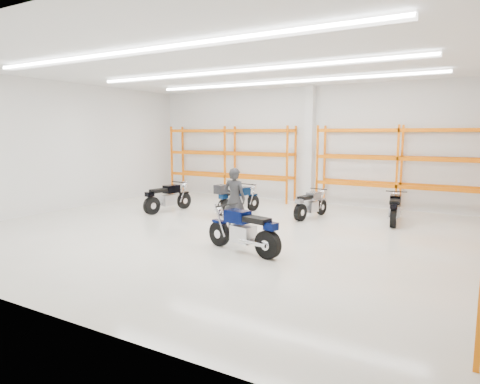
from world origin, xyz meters
The scene contains 11 objects.
ground centered at (0.00, 0.00, 0.00)m, with size 14.00×14.00×0.00m, color beige.
room_shell centered at (0.00, 0.03, 3.28)m, with size 14.02×12.02×4.51m.
motorcycle_main centered at (1.36, -1.58, 0.50)m, with size 2.13×0.86×1.06m.
motorcycle_back_a centered at (-3.54, 1.49, 0.47)m, with size 0.76×2.05×1.01m.
motorcycle_back_b centered at (-1.22, 2.31, 0.51)m, with size 0.79×2.07×1.07m.
motorcycle_back_c centered at (1.17, 2.95, 0.43)m, with size 0.68×1.85×0.91m.
motorcycle_back_d centered at (3.68, 3.46, 0.44)m, with size 0.63×1.89×0.93m.
standing_man centered at (-0.04, 0.27, 0.88)m, with size 0.65×0.42×1.77m, color #232326.
structural_column centered at (0.00, 5.82, 2.25)m, with size 0.32×0.32×4.50m, color white.
pallet_racking_back_left centered at (-3.40, 5.48, 1.79)m, with size 5.67×0.87×3.00m.
pallet_racking_back_right centered at (3.40, 5.48, 1.79)m, with size 5.67×0.87×3.00m.
Camera 1 is at (6.05, -9.84, 2.72)m, focal length 32.00 mm.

